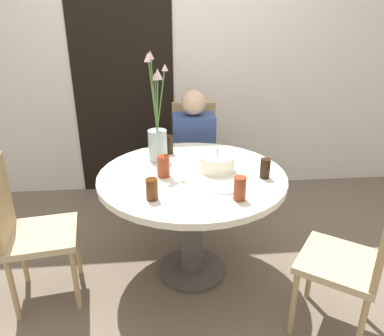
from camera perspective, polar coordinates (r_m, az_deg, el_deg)
The scene contains 16 objects.
ground_plane at distance 2.69m, azimuth 0.00°, elevation -15.38°, with size 16.00×16.00×0.00m, color #6B5B4C.
wall_back at distance 3.50m, azimuth -2.26°, elevation 17.06°, with size 8.00×0.05×2.60m.
doorway_panel at distance 3.52m, azimuth -10.37°, elevation 12.21°, with size 0.90×0.01×2.05m.
dining_table at distance 2.37m, azimuth 0.00°, elevation -4.20°, with size 1.16×1.16×0.74m.
chair_far_back at distance 3.31m, azimuth 0.25°, elevation 2.81°, with size 0.44×0.44×0.92m.
chair_left_flank at distance 2.39m, azimuth -24.10°, elevation -7.98°, with size 0.46×0.46×0.92m.
chair_near_front at distance 2.13m, azimuth 24.01°, elevation -11.96°, with size 0.56×0.56×0.92m.
birthday_cake at distance 2.34m, azimuth 3.82°, elevation 0.77°, with size 0.22×0.22×0.14m.
flower_vase at distance 2.46m, azimuth -5.33°, elevation 5.31°, with size 0.15×0.31×0.72m.
side_plate at distance 2.13m, azimuth 4.92°, elevation -2.97°, with size 0.17×0.17×0.01m.
drink_glass_0 at distance 2.27m, azimuth 11.07°, elevation -0.05°, with size 0.06×0.06×0.12m.
drink_glass_1 at distance 2.61m, azimuth -3.53°, elevation 3.59°, with size 0.06×0.06×0.13m.
drink_glass_2 at distance 1.99m, azimuth -6.14°, elevation -3.24°, with size 0.07×0.07×0.12m.
drink_glass_3 at distance 1.99m, azimuth 7.29°, elevation -3.09°, with size 0.07×0.07×0.13m.
drink_glass_4 at distance 2.25m, azimuth -4.40°, elevation 0.26°, with size 0.08×0.08×0.13m.
person_boy at distance 3.16m, azimuth 0.22°, elevation 1.54°, with size 0.34×0.24×1.08m.
Camera 1 is at (-0.20, -2.09, 1.69)m, focal length 35.00 mm.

